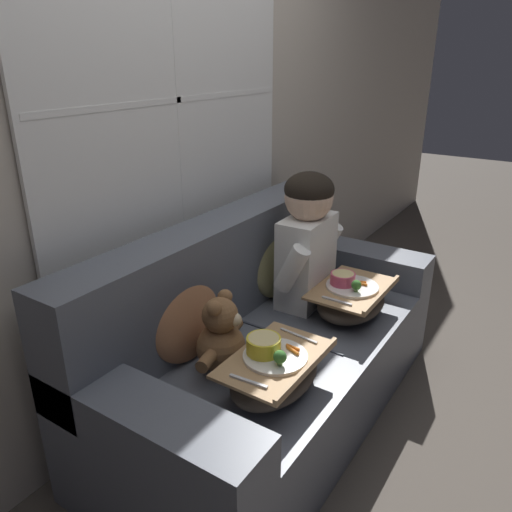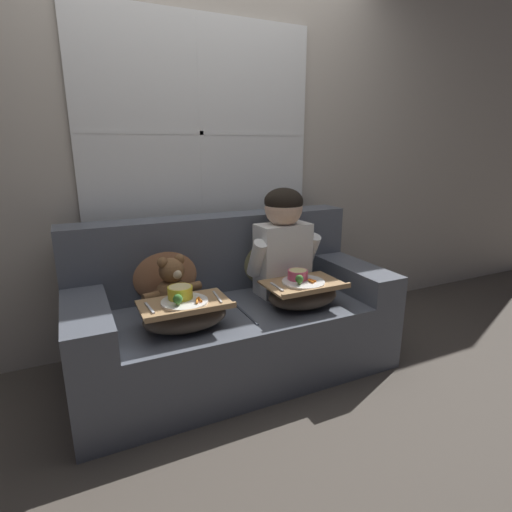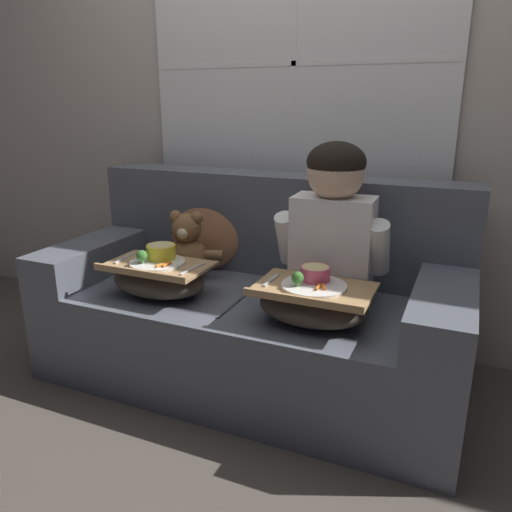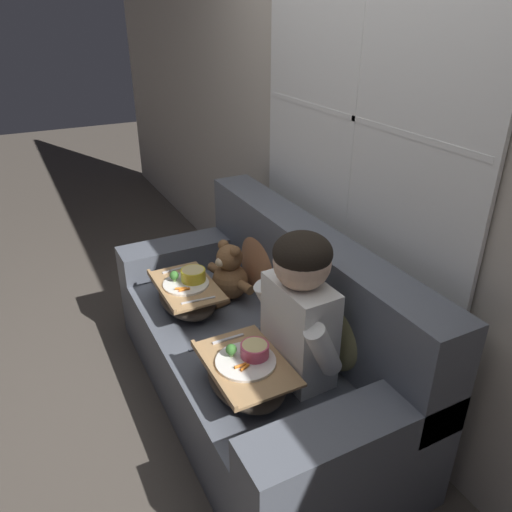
{
  "view_description": "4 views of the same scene",
  "coord_description": "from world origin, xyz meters",
  "px_view_note": "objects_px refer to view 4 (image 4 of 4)",
  "views": [
    {
      "loc": [
        -1.67,
        -0.98,
        1.59
      ],
      "look_at": [
        0.03,
        0.13,
        0.76
      ],
      "focal_mm": 35.0,
      "sensor_mm": 36.0,
      "label": 1
    },
    {
      "loc": [
        -0.82,
        -2.03,
        1.32
      ],
      "look_at": [
        0.14,
        -0.01,
        0.7
      ],
      "focal_mm": 28.0,
      "sensor_mm": 36.0,
      "label": 2
    },
    {
      "loc": [
        0.85,
        -1.89,
        1.23
      ],
      "look_at": [
        0.04,
        -0.04,
        0.6
      ],
      "focal_mm": 35.0,
      "sensor_mm": 36.0,
      "label": 3
    },
    {
      "loc": [
        1.78,
        -0.89,
        1.86
      ],
      "look_at": [
        -0.14,
        0.1,
        0.75
      ],
      "focal_mm": 35.0,
      "sensor_mm": 36.0,
      "label": 4
    }
  ],
  "objects_px": {
    "lap_tray_child": "(246,374)",
    "throw_pillow_behind_child": "(336,323)",
    "child_figure": "(300,301)",
    "throw_pillow_behind_teddy": "(261,257)",
    "lap_tray_teddy": "(187,295)",
    "couch": "(263,345)",
    "teddy_bear": "(229,275)"
  },
  "relations": [
    {
      "from": "child_figure",
      "to": "lap_tray_child",
      "type": "relative_size",
      "value": 1.5
    },
    {
      "from": "teddy_bear",
      "to": "lap_tray_child",
      "type": "height_order",
      "value": "teddy_bear"
    },
    {
      "from": "lap_tray_child",
      "to": "throw_pillow_behind_child",
      "type": "bearing_deg",
      "value": 89.89
    },
    {
      "from": "throw_pillow_behind_teddy",
      "to": "throw_pillow_behind_child",
      "type": "bearing_deg",
      "value": 0.0
    },
    {
      "from": "couch",
      "to": "child_figure",
      "type": "relative_size",
      "value": 2.78
    },
    {
      "from": "couch",
      "to": "lap_tray_child",
      "type": "relative_size",
      "value": 4.16
    },
    {
      "from": "lap_tray_teddy",
      "to": "couch",
      "type": "bearing_deg",
      "value": 37.08
    },
    {
      "from": "throw_pillow_behind_teddy",
      "to": "teddy_bear",
      "type": "distance_m",
      "value": 0.2
    },
    {
      "from": "couch",
      "to": "throw_pillow_behind_teddy",
      "type": "height_order",
      "value": "couch"
    },
    {
      "from": "lap_tray_child",
      "to": "lap_tray_teddy",
      "type": "relative_size",
      "value": 0.99
    },
    {
      "from": "couch",
      "to": "teddy_bear",
      "type": "xyz_separation_m",
      "value": [
        -0.35,
        -0.02,
        0.23
      ]
    },
    {
      "from": "throw_pillow_behind_child",
      "to": "lap_tray_child",
      "type": "xyz_separation_m",
      "value": [
        -0.0,
        -0.44,
        -0.12
      ]
    },
    {
      "from": "throw_pillow_behind_teddy",
      "to": "teddy_bear",
      "type": "bearing_deg",
      "value": -89.69
    },
    {
      "from": "teddy_bear",
      "to": "lap_tray_teddy",
      "type": "xyz_separation_m",
      "value": [
        -0.0,
        -0.24,
        -0.06
      ]
    },
    {
      "from": "child_figure",
      "to": "lap_tray_teddy",
      "type": "bearing_deg",
      "value": -160.67
    },
    {
      "from": "throw_pillow_behind_teddy",
      "to": "lap_tray_child",
      "type": "distance_m",
      "value": 0.83
    },
    {
      "from": "teddy_bear",
      "to": "throw_pillow_behind_child",
      "type": "bearing_deg",
      "value": 15.6
    },
    {
      "from": "child_figure",
      "to": "lap_tray_teddy",
      "type": "distance_m",
      "value": 0.79
    },
    {
      "from": "couch",
      "to": "teddy_bear",
      "type": "bearing_deg",
      "value": -176.3
    },
    {
      "from": "lap_tray_child",
      "to": "teddy_bear",
      "type": "bearing_deg",
      "value": 160.79
    },
    {
      "from": "couch",
      "to": "throw_pillow_behind_teddy",
      "type": "xyz_separation_m",
      "value": [
        -0.35,
        0.17,
        0.29
      ]
    },
    {
      "from": "teddy_bear",
      "to": "lap_tray_child",
      "type": "distance_m",
      "value": 0.74
    },
    {
      "from": "lap_tray_child",
      "to": "lap_tray_teddy",
      "type": "height_order",
      "value": "lap_tray_teddy"
    },
    {
      "from": "throw_pillow_behind_child",
      "to": "child_figure",
      "type": "relative_size",
      "value": 0.65
    },
    {
      "from": "child_figure",
      "to": "lap_tray_child",
      "type": "bearing_deg",
      "value": -90.21
    },
    {
      "from": "throw_pillow_behind_teddy",
      "to": "lap_tray_teddy",
      "type": "bearing_deg",
      "value": -90.1
    },
    {
      "from": "couch",
      "to": "throw_pillow_behind_teddy",
      "type": "bearing_deg",
      "value": 153.76
    },
    {
      "from": "throw_pillow_behind_teddy",
      "to": "lap_tray_teddy",
      "type": "relative_size",
      "value": 0.96
    },
    {
      "from": "throw_pillow_behind_teddy",
      "to": "lap_tray_child",
      "type": "bearing_deg",
      "value": -32.08
    },
    {
      "from": "lap_tray_child",
      "to": "throw_pillow_behind_teddy",
      "type": "bearing_deg",
      "value": 147.92
    },
    {
      "from": "throw_pillow_behind_child",
      "to": "child_figure",
      "type": "height_order",
      "value": "child_figure"
    },
    {
      "from": "child_figure",
      "to": "lap_tray_teddy",
      "type": "height_order",
      "value": "child_figure"
    }
  ]
}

